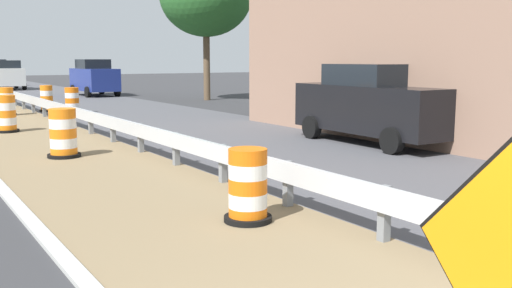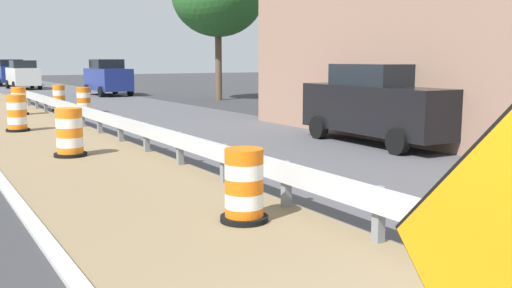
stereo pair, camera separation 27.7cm
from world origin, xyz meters
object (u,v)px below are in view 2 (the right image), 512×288
car_lead_near_lane (10,73)px  car_mid_far_lane (381,104)px  traffic_barrel_farther (84,101)px  utility_pole_near (389,1)px  traffic_barrel_farthest (59,99)px  car_trailing_near_lane (108,77)px  traffic_barrel_nearest (244,189)px  traffic_barrel_close (70,135)px  traffic_barrel_mid (17,115)px  warning_sign_diamond (507,287)px  traffic_barrel_far (19,102)px  car_lead_far_lane (23,75)px

car_lead_near_lane → car_mid_far_lane: bearing=-176.0°
traffic_barrel_farther → car_lead_near_lane: (1.04, 27.74, 0.61)m
car_lead_near_lane → utility_pole_near: bearing=-173.6°
traffic_barrel_farthest → car_trailing_near_lane: bearing=62.1°
traffic_barrel_farthest → car_trailing_near_lane: size_ratio=0.27×
traffic_barrel_nearest → car_mid_far_lane: car_mid_far_lane is taller
traffic_barrel_close → traffic_barrel_mid: traffic_barrel_mid is taller
traffic_barrel_farther → warning_sign_diamond: bearing=-99.0°
traffic_barrel_far → utility_pole_near: 14.99m
car_lead_far_lane → car_lead_near_lane: bearing=-0.4°
car_trailing_near_lane → utility_pole_near: utility_pole_near is taller
warning_sign_diamond → utility_pole_near: utility_pole_near is taller
traffic_barrel_farther → utility_pole_near: utility_pole_near is taller
car_lead_near_lane → car_mid_far_lane: size_ratio=0.88×
car_trailing_near_lane → utility_pole_near: 22.45m
traffic_barrel_mid → traffic_barrel_farther: bearing=56.4°
traffic_barrel_close → traffic_barrel_farthest: bearing=78.9°
traffic_barrel_far → traffic_barrel_nearest: bearing=-89.4°
car_trailing_near_lane → car_lead_far_lane: size_ratio=0.92×
warning_sign_diamond → utility_pole_near: size_ratio=0.28×
car_mid_far_lane → car_lead_near_lane: bearing=-173.4°
warning_sign_diamond → car_trailing_near_lane: bearing=-96.2°
car_lead_near_lane → utility_pole_near: 39.51m
warning_sign_diamond → traffic_barrel_mid: (0.18, 17.12, -0.56)m
traffic_barrel_close → traffic_barrel_farthest: (2.38, 12.09, -0.00)m
traffic_barrel_mid → traffic_barrel_farthest: bearing=67.8°
car_mid_far_lane → warning_sign_diamond: bearing=-38.8°
traffic_barrel_mid → utility_pole_near: bearing=-34.0°
traffic_barrel_far → car_lead_far_lane: (3.49, 20.92, 0.55)m
traffic_barrel_farthest → warning_sign_diamond: bearing=-96.9°
traffic_barrel_farthest → car_mid_far_lane: size_ratio=0.23×
warning_sign_diamond → car_lead_far_lane: bearing=-88.9°
traffic_barrel_close → utility_pole_near: size_ratio=0.15×
warning_sign_diamond → traffic_barrel_farther: size_ratio=1.94×
car_trailing_near_lane → car_lead_far_lane: 11.09m
car_lead_near_lane → utility_pole_near: size_ratio=0.57×
traffic_barrel_farthest → car_lead_far_lane: size_ratio=0.25×
warning_sign_diamond → traffic_barrel_farther: warning_sign_diamond is taller
traffic_barrel_close → traffic_barrel_farther: size_ratio=1.05×
traffic_barrel_far → car_trailing_near_lane: 12.31m
warning_sign_diamond → traffic_barrel_nearest: 5.10m
traffic_barrel_farthest → car_mid_far_lane: (5.16, -14.30, 0.54)m
warning_sign_diamond → traffic_barrel_mid: size_ratio=1.82×
car_lead_near_lane → car_trailing_near_lane: bearing=-170.0°
utility_pole_near → traffic_barrel_nearest: bearing=-144.7°
traffic_barrel_far → car_lead_near_lane: (3.47, 27.20, 0.59)m
car_mid_far_lane → traffic_barrel_close: bearing=-104.7°
traffic_barrel_nearest → car_trailing_near_lane: size_ratio=0.25×
warning_sign_diamond → traffic_barrel_farthest: size_ratio=1.86×
car_mid_far_lane → utility_pole_near: (1.54, 1.40, 2.85)m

